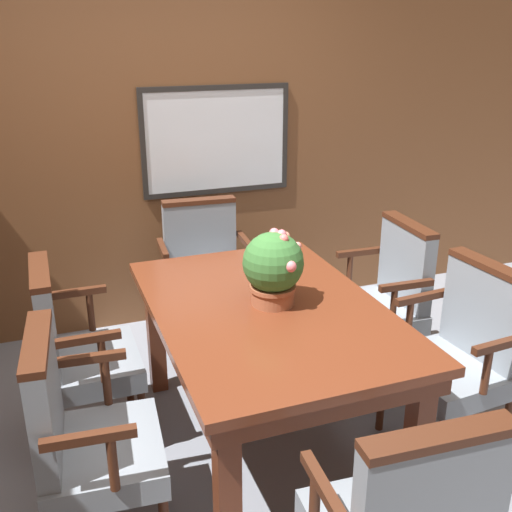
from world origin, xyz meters
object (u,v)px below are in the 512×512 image
at_px(chair_head_far, 204,268).
at_px(chair_right_near, 461,349).
at_px(dining_table, 267,325).
at_px(chair_right_far, 386,294).
at_px(chair_left_far, 75,347).
at_px(potted_plant, 273,267).
at_px(chair_left_near, 82,434).

distance_m(chair_head_far, chair_right_near, 1.72).
relative_size(dining_table, chair_right_far, 1.61).
bearing_deg(chair_right_far, chair_right_near, 2.27).
bearing_deg(chair_right_near, chair_head_far, -153.20).
height_order(chair_right_far, chair_left_far, same).
relative_size(dining_table, chair_head_far, 1.61).
height_order(chair_right_near, potted_plant, potted_plant).
xyz_separation_m(chair_left_near, potted_plant, (0.94, 0.38, 0.42)).
bearing_deg(dining_table, chair_right_far, 22.05).
xyz_separation_m(chair_left_near, chair_left_far, (0.03, 0.71, 0.00)).
bearing_deg(potted_plant, chair_head_far, 91.71).
xyz_separation_m(chair_head_far, potted_plant, (0.03, -1.13, 0.42)).
distance_m(dining_table, chair_right_far, 0.98).
relative_size(dining_table, chair_right_near, 1.61).
distance_m(chair_head_far, chair_left_far, 1.19).
bearing_deg(potted_plant, chair_left_far, 160.09).
distance_m(dining_table, chair_head_far, 1.15).
bearing_deg(chair_head_far, chair_left_near, -117.13).
xyz_separation_m(dining_table, chair_left_near, (-0.91, -0.36, -0.13)).
height_order(chair_head_far, chair_right_far, same).
bearing_deg(potted_plant, chair_right_near, -22.00).
bearing_deg(chair_right_near, chair_left_near, -93.25).
xyz_separation_m(chair_left_far, chair_right_near, (1.77, -0.68, 0.00)).
bearing_deg(chair_left_near, dining_table, -63.48).
relative_size(chair_left_far, chair_right_near, 1.00).
distance_m(dining_table, chair_left_far, 0.95).
xyz_separation_m(chair_right_near, potted_plant, (-0.85, 0.34, 0.42)).
bearing_deg(chair_right_near, potted_plant, -116.30).
bearing_deg(chair_right_near, chair_right_far, 175.33).
distance_m(dining_table, potted_plant, 0.29).
bearing_deg(dining_table, chair_right_near, -20.24).
relative_size(chair_right_far, chair_right_near, 1.00).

